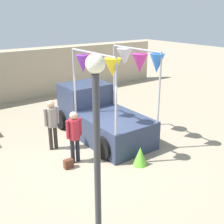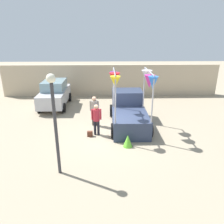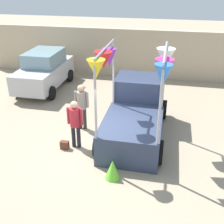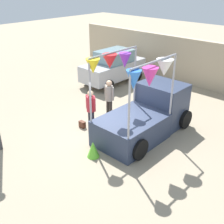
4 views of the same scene
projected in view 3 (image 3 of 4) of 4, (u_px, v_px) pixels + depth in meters
The scene contains 8 objects.
ground_plane at pixel (103, 148), 9.40m from camera, with size 60.00×60.00×0.00m, color gray.
vendor_truck at pixel (136, 110), 9.92m from camera, with size 2.42×4.11×3.32m.
parked_car at pixel (44, 70), 13.88m from camera, with size 1.88×4.00×1.88m.
person_customer at pixel (75, 120), 9.04m from camera, with size 0.53×0.34×1.68m.
person_vendor at pixel (82, 103), 10.14m from camera, with size 0.53×0.34×1.75m.
handbag at pixel (65, 145), 9.32m from camera, with size 0.28×0.16×0.28m, color #592D1E.
brick_boundary_wall at pixel (135, 53), 15.42m from camera, with size 18.00×0.36×2.60m, color tan.
folded_kite_bundle_lime at pixel (113, 169), 7.90m from camera, with size 0.44×0.44×0.60m, color #66CC33.
Camera 3 is at (1.90, -7.65, 5.27)m, focal length 45.00 mm.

